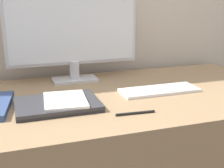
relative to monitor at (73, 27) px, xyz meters
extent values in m
cube|color=silver|center=(0.00, 0.00, -0.24)|extent=(0.20, 0.11, 0.01)
cylinder|color=silver|center=(0.00, 0.00, -0.19)|extent=(0.04, 0.04, 0.08)
cube|color=silver|center=(0.00, 0.00, 0.02)|extent=(0.60, 0.01, 0.37)
cube|color=white|center=(0.00, -0.01, 0.02)|extent=(0.57, 0.01, 0.34)
cube|color=silver|center=(0.30, -0.28, -0.24)|extent=(0.33, 0.12, 0.01)
cube|color=silver|center=(0.30, -0.28, -0.23)|extent=(0.31, 0.10, 0.00)
cube|color=#232328|center=(-0.13, -0.33, -0.24)|extent=(0.30, 0.21, 0.01)
cube|color=#333338|center=(-0.13, -0.33, -0.23)|extent=(0.30, 0.21, 0.01)
cube|color=white|center=(-0.10, -0.33, -0.22)|extent=(0.17, 0.20, 0.01)
cube|color=beige|center=(-0.10, -0.33, -0.22)|extent=(0.13, 0.15, 0.00)
cylinder|color=black|center=(0.11, -0.48, -0.24)|extent=(0.14, 0.02, 0.01)
camera|label=1|loc=(-0.28, -1.39, 0.15)|focal=50.00mm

